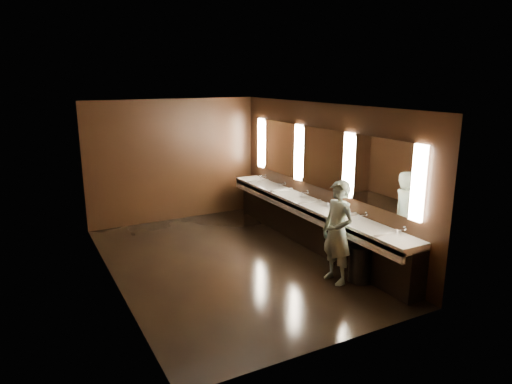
% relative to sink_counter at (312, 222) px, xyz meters
% --- Properties ---
extents(floor, '(6.00, 6.00, 0.00)m').
position_rel_sink_counter_xyz_m(floor, '(-1.79, -0.00, -0.50)').
color(floor, black).
rests_on(floor, ground).
extents(ceiling, '(4.00, 6.00, 0.02)m').
position_rel_sink_counter_xyz_m(ceiling, '(-1.79, -0.00, 2.30)').
color(ceiling, '#2D2D2B').
rests_on(ceiling, wall_back).
extents(wall_back, '(4.00, 0.02, 2.80)m').
position_rel_sink_counter_xyz_m(wall_back, '(-1.79, 3.00, 0.90)').
color(wall_back, black).
rests_on(wall_back, floor).
extents(wall_front, '(4.00, 0.02, 2.80)m').
position_rel_sink_counter_xyz_m(wall_front, '(-1.79, -3.00, 0.90)').
color(wall_front, black).
rests_on(wall_front, floor).
extents(wall_left, '(0.02, 6.00, 2.80)m').
position_rel_sink_counter_xyz_m(wall_left, '(-3.79, -0.00, 0.90)').
color(wall_left, black).
rests_on(wall_left, floor).
extents(wall_right, '(0.02, 6.00, 2.80)m').
position_rel_sink_counter_xyz_m(wall_right, '(0.21, -0.00, 0.90)').
color(wall_right, black).
rests_on(wall_right, floor).
extents(sink_counter, '(0.55, 5.40, 1.01)m').
position_rel_sink_counter_xyz_m(sink_counter, '(0.00, 0.00, 0.00)').
color(sink_counter, black).
rests_on(sink_counter, floor).
extents(mirror_band, '(0.06, 5.03, 1.15)m').
position_rel_sink_counter_xyz_m(mirror_band, '(0.19, -0.00, 1.25)').
color(mirror_band, '#FFE9C7').
rests_on(mirror_band, wall_right).
extents(person, '(0.45, 0.65, 1.70)m').
position_rel_sink_counter_xyz_m(person, '(-0.58, -1.53, 0.35)').
color(person, '#88C1CB').
rests_on(person, floor).
extents(trash_bin, '(0.46, 0.46, 0.61)m').
position_rel_sink_counter_xyz_m(trash_bin, '(-0.22, -1.71, -0.19)').
color(trash_bin, black).
rests_on(trash_bin, floor).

